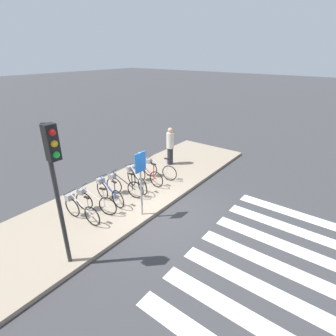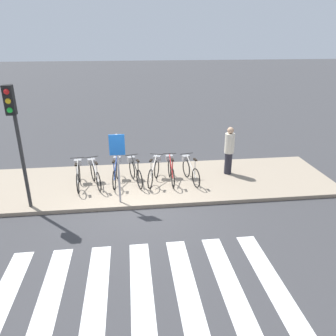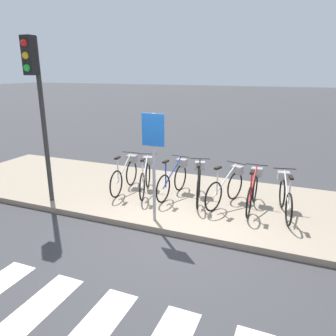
{
  "view_description": "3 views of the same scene",
  "coord_description": "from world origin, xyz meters",
  "views": [
    {
      "loc": [
        -5.58,
        -4.64,
        4.89
      ],
      "look_at": [
        1.02,
        0.39,
        1.19
      ],
      "focal_mm": 28.0,
      "sensor_mm": 36.0,
      "label": 1
    },
    {
      "loc": [
        -0.09,
        -8.52,
        4.78
      ],
      "look_at": [
        1.06,
        1.06,
        0.84
      ],
      "focal_mm": 35.0,
      "sensor_mm": 36.0,
      "label": 2
    },
    {
      "loc": [
        2.03,
        -5.09,
        2.98
      ],
      "look_at": [
        -0.42,
        0.89,
        1.04
      ],
      "focal_mm": 35.0,
      "sensor_mm": 36.0,
      "label": 3
    }
  ],
  "objects": [
    {
      "name": "ground_plane",
      "position": [
        0.0,
        0.0,
        0.0
      ],
      "size": [
        120.0,
        120.0,
        0.0
      ],
      "primitive_type": "plane",
      "color": "#38383A"
    },
    {
      "name": "sidewalk",
      "position": [
        0.0,
        1.7,
        0.06
      ],
      "size": [
        13.54,
        3.41,
        0.12
      ],
      "color": "gray",
      "rests_on": "ground_plane"
    },
    {
      "name": "parked_bicycle_0",
      "position": [
        -1.84,
        1.61,
        0.54
      ],
      "size": [
        0.46,
        1.53,
        0.94
      ],
      "color": "black",
      "rests_on": "sidewalk"
    },
    {
      "name": "parked_bicycle_1",
      "position": [
        -1.31,
        1.64,
        0.54
      ],
      "size": [
        0.59,
        1.47,
        0.94
      ],
      "color": "black",
      "rests_on": "sidewalk"
    },
    {
      "name": "parked_bicycle_2",
      "position": [
        -0.61,
        1.73,
        0.54
      ],
      "size": [
        0.46,
        1.52,
        0.94
      ],
      "color": "black",
      "rests_on": "sidewalk"
    },
    {
      "name": "parked_bicycle_3",
      "position": [
        0.01,
        1.69,
        0.54
      ],
      "size": [
        0.55,
        1.49,
        0.94
      ],
      "color": "black",
      "rests_on": "sidewalk"
    },
    {
      "name": "parked_bicycle_4",
      "position": [
        0.67,
        1.67,
        0.54
      ],
      "size": [
        0.62,
        1.46,
        0.94
      ],
      "color": "black",
      "rests_on": "sidewalk"
    },
    {
      "name": "parked_bicycle_5",
      "position": [
        1.23,
        1.65,
        0.54
      ],
      "size": [
        0.46,
        1.53,
        0.94
      ],
      "color": "black",
      "rests_on": "sidewalk"
    },
    {
      "name": "parked_bicycle_6",
      "position": [
        1.88,
        1.59,
        0.54
      ],
      "size": [
        0.49,
        1.5,
        0.94
      ],
      "color": "black",
      "rests_on": "sidewalk"
    },
    {
      "name": "pedestrian",
      "position": [
        3.36,
        2.05,
        1.02
      ],
      "size": [
        0.34,
        0.34,
        1.72
      ],
      "color": "#23232D",
      "rests_on": "sidewalk"
    },
    {
      "name": "traffic_light",
      "position": [
        -3.07,
        0.24,
        2.64
      ],
      "size": [
        0.24,
        0.4,
        3.51
      ],
      "color": "#2D2D2D",
      "rests_on": "sidewalk"
    },
    {
      "name": "sign_post",
      "position": [
        -0.47,
        0.29,
        1.56
      ],
      "size": [
        0.44,
        0.07,
        2.11
      ],
      "color": "#99999E",
      "rests_on": "sidewalk"
    }
  ]
}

